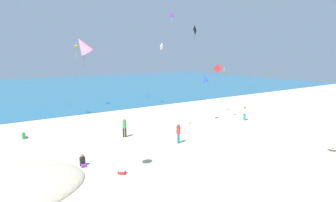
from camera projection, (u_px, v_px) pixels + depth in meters
The scene contains 17 objects.
ground_plane at pixel (145, 131), 23.20m from camera, with size 120.00×120.00×0.00m, color beige.
ocean_water at pixel (64, 87), 56.39m from camera, with size 120.00×60.00×0.05m, color #236084.
beach_chair_mid_beach at pixel (333, 147), 18.27m from camera, with size 0.86×0.80×0.58m.
cooler_box at pixel (122, 172), 14.73m from camera, with size 0.53×0.53×0.26m.
person_0 at pixel (24, 136), 21.00m from camera, with size 0.54×0.58×0.66m.
person_1 at pixel (245, 112), 26.96m from camera, with size 0.33×0.33×1.53m.
person_2 at pixel (83, 161), 15.82m from camera, with size 0.37×0.61×0.76m.
person_3 at pixel (178, 132), 19.83m from camera, with size 0.43×0.43×1.61m.
person_4 at pixel (124, 126), 21.33m from camera, with size 0.42×0.42×1.65m.
kite_red at pixel (217, 69), 29.70m from camera, with size 0.96×0.65×1.41m.
kite_purple at pixel (172, 16), 32.54m from camera, with size 0.60×0.51×1.19m.
kite_pink at pixel (83, 45), 12.27m from camera, with size 0.96×0.66×1.55m.
kite_black at pixel (195, 30), 28.76m from camera, with size 0.94×0.57×1.67m.
kite_blue at pixel (205, 79), 25.53m from camera, with size 0.91×0.81×1.42m.
kite_white at pixel (162, 48), 21.61m from camera, with size 0.57×0.41×1.43m.
kite_green at pixel (224, 71), 26.87m from camera, with size 0.61×0.60×1.36m.
kite_orange at pixel (75, 46), 32.16m from camera, with size 0.92×0.99×1.87m.
Camera 1 is at (-10.19, -9.99, 6.89)m, focal length 26.55 mm.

